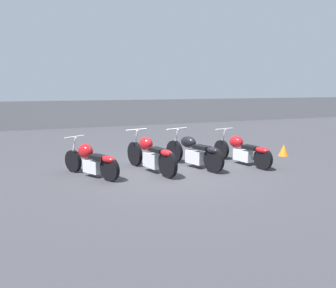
# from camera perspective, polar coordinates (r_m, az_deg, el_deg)

# --- Properties ---
(ground_plane) EXTENTS (60.00, 60.00, 0.00)m
(ground_plane) POSITION_cam_1_polar(r_m,az_deg,el_deg) (8.48, 0.86, -4.69)
(ground_plane) COLOR #38383D
(fence_back) EXTENTS (40.00, 0.04, 1.46)m
(fence_back) POSITION_cam_1_polar(r_m,az_deg,el_deg) (18.34, -11.87, 5.18)
(fence_back) COLOR gray
(fence_back) RESTS_ON ground_plane
(motorcycle_slot_0) EXTENTS (1.07, 1.71, 0.93)m
(motorcycle_slot_0) POSITION_cam_1_polar(r_m,az_deg,el_deg) (8.07, -13.22, -2.77)
(motorcycle_slot_0) COLOR black
(motorcycle_slot_0) RESTS_ON ground_plane
(motorcycle_slot_1) EXTENTS (0.80, 2.16, 1.03)m
(motorcycle_slot_1) POSITION_cam_1_polar(r_m,az_deg,el_deg) (8.33, -3.00, -1.84)
(motorcycle_slot_1) COLOR black
(motorcycle_slot_1) RESTS_ON ground_plane
(motorcycle_slot_2) EXTENTS (0.92, 2.10, 1.00)m
(motorcycle_slot_2) POSITION_cam_1_polar(r_m,az_deg,el_deg) (8.80, 4.53, -1.35)
(motorcycle_slot_2) COLOR black
(motorcycle_slot_2) RESTS_ON ground_plane
(motorcycle_slot_3) EXTENTS (0.75, 2.14, 0.94)m
(motorcycle_slot_3) POSITION_cam_1_polar(r_m,az_deg,el_deg) (9.38, 12.78, -1.06)
(motorcycle_slot_3) COLOR black
(motorcycle_slot_3) RESTS_ON ground_plane
(traffic_cone_near) EXTENTS (0.31, 0.31, 0.36)m
(traffic_cone_near) POSITION_cam_1_polar(r_m,az_deg,el_deg) (10.94, 19.49, -1.01)
(traffic_cone_near) COLOR orange
(traffic_cone_near) RESTS_ON ground_plane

